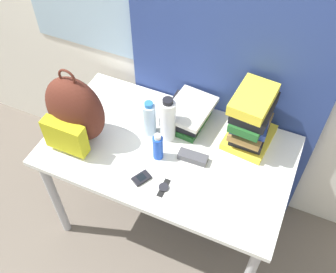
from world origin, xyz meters
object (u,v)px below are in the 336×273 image
Objects in this scene: water_bottle at (149,119)px; sunglasses_case at (193,157)px; book_stack_center at (252,119)px; sunscreen_bottle at (158,147)px; wristwatch at (164,188)px; cell_phone at (141,178)px; book_stack_left at (188,114)px; sports_bottle at (168,120)px; backpack at (74,112)px.

water_bottle reaches higher than sunglasses_case.
book_stack_center is at bearing 17.59° from water_bottle.
book_stack_center is 0.48m from sunscreen_bottle.
cell_phone is at bearing 178.38° from wristwatch.
sunglasses_case is at bearing -15.68° from water_bottle.
book_stack_left is 0.45m from cell_phone.
sunglasses_case is at bearing -132.52° from book_stack_center.
wristwatch is at bearing -82.63° from book_stack_left.
sports_bottle reaches higher than sunglasses_case.
sunscreen_bottle is (-0.05, -0.28, 0.01)m from book_stack_left.
sunscreen_bottle reaches higher than book_stack_left.
sports_bottle reaches higher than sunscreen_bottle.
cell_phone is 0.67× the size of sunglasses_case.
sunglasses_case is at bearing -62.02° from book_stack_left.
sunglasses_case is 1.44× the size of wristwatch.
book_stack_left is 0.26m from sunglasses_case.
water_bottle is 1.45× the size of sunglasses_case.
book_stack_center is at bearing 48.25° from cell_phone.
backpack is at bearing -150.75° from water_bottle.
sunscreen_bottle is (0.43, 0.05, -0.11)m from backpack.
book_stack_left is 0.29m from sunscreen_bottle.
sports_bottle reaches higher than water_bottle.
backpack is 0.47m from sports_bottle.
backpack reaches higher than water_bottle.
book_stack_center is 0.42m from sports_bottle.
sports_bottle is at bearing 88.75° from cell_phone.
sunscreen_bottle is 1.08× the size of sunglasses_case.
water_bottle is at bearing 107.66° from cell_phone.
sunscreen_bottle is at bearing 84.44° from cell_phone.
sports_bottle is at bearing 93.61° from sunscreen_bottle.
book_stack_left is 0.88× the size of book_stack_center.
sports_bottle is 1.65× the size of sunscreen_bottle.
book_stack_left is at bearing 44.49° from water_bottle.
book_stack_left is (0.48, 0.33, -0.13)m from backpack.
book_stack_left is 1.93× the size of sunglasses_case.
book_stack_left reaches higher than cell_phone.
cell_phone is at bearing -91.25° from sports_bottle.
backpack reaches higher than wristwatch.
water_bottle is 2.16× the size of cell_phone.
sunglasses_case is (-0.21, -0.23, -0.15)m from book_stack_center.
backpack is at bearing -157.54° from book_stack_center.
wristwatch is (0.10, -0.16, -0.07)m from sunscreen_bottle.
book_stack_center is 3.28× the size of cell_phone.
water_bottle is 0.17m from sunscreen_bottle.
cell_phone is at bearing -130.89° from sunglasses_case.
sunglasses_case reaches higher than wristwatch.
wristwatch is at bearing -54.14° from water_bottle.
book_stack_left is 1.08× the size of sports_bottle.
sunglasses_case is at bearing -26.49° from sports_bottle.
cell_phone is at bearing -14.80° from backpack.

